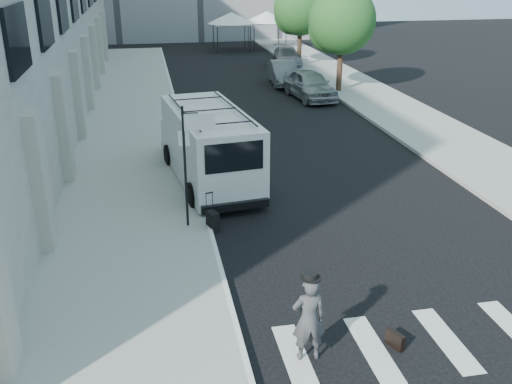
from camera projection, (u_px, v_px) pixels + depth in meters
name	position (u px, v px, depth m)	size (l,w,h in m)	color
ground	(304.00, 277.00, 14.06)	(120.00, 120.00, 0.00)	black
sidewalk_left	(133.00, 119.00, 27.84)	(4.50, 48.00, 0.15)	gray
sidewalk_right	(361.00, 91.00, 33.81)	(4.00, 56.00, 0.15)	gray
sign_pole	(192.00, 142.00, 15.56)	(1.03, 0.07, 3.50)	black
tree_near	(339.00, 23.00, 32.21)	(3.80, 3.83, 6.03)	black
tree_far	(298.00, 10.00, 40.40)	(3.80, 3.83, 6.03)	black
tent_left	(231.00, 18.00, 48.30)	(4.00, 4.00, 3.20)	black
tent_right	(267.00, 17.00, 49.32)	(4.00, 4.00, 3.20)	black
businessman	(309.00, 319.00, 10.86)	(0.65, 0.43, 1.79)	#3D3C3F
briefcase	(395.00, 339.00, 11.45)	(0.12, 0.44, 0.34)	black
suitcase	(213.00, 221.00, 16.34)	(0.38, 0.47, 1.13)	black
cargo_van	(208.00, 145.00, 19.77)	(3.06, 7.02, 2.54)	silver
parked_car_a	(310.00, 85.00, 31.90)	(1.89, 4.70, 1.60)	gray
parked_car_b	(283.00, 73.00, 35.64)	(1.51, 4.34, 1.43)	#595C60
parked_car_c	(287.00, 57.00, 41.82)	(1.92, 4.73, 1.37)	gray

